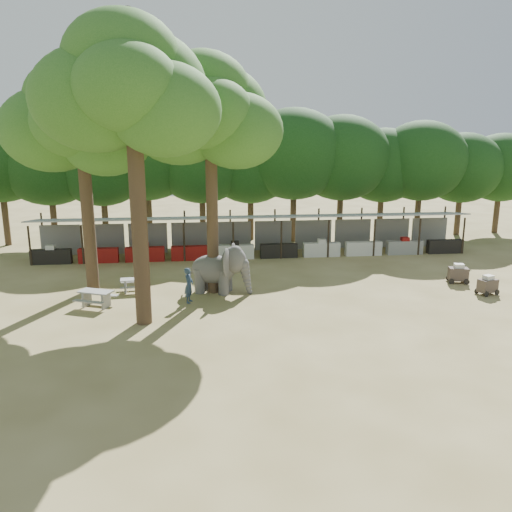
{
  "coord_description": "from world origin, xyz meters",
  "views": [
    {
      "loc": [
        -3.71,
        -17.83,
        7.36
      ],
      "look_at": [
        -1.0,
        5.0,
        2.0
      ],
      "focal_mm": 35.0,
      "sensor_mm": 36.0,
      "label": 1
    }
  ],
  "objects": [
    {
      "name": "ground",
      "position": [
        0.0,
        0.0,
        0.0
      ],
      "size": [
        100.0,
        100.0,
        0.0
      ],
      "primitive_type": "plane",
      "color": "brown",
      "rests_on": "ground"
    },
    {
      "name": "vendor_stalls",
      "position": [
        -0.0,
        13.84,
        1.18
      ],
      "size": [
        28.0,
        2.99,
        2.8
      ],
      "color": "gray",
      "rests_on": "ground"
    },
    {
      "name": "yard_tree_left",
      "position": [
        -9.13,
        7.19,
        8.2
      ],
      "size": [
        7.1,
        6.9,
        11.02
      ],
      "color": "#332316",
      "rests_on": "ground"
    },
    {
      "name": "yard_tree_center",
      "position": [
        -6.13,
        2.19,
        9.21
      ],
      "size": [
        7.1,
        6.9,
        12.04
      ],
      "color": "#332316",
      "rests_on": "ground"
    },
    {
      "name": "yard_tree_back",
      "position": [
        -3.13,
        6.19,
        8.54
      ],
      "size": [
        7.1,
        6.9,
        11.36
      ],
      "color": "#332316",
      "rests_on": "ground"
    },
    {
      "name": "backdrop_trees",
      "position": [
        0.0,
        19.0,
        5.51
      ],
      "size": [
        46.46,
        5.95,
        8.33
      ],
      "color": "#332316",
      "rests_on": "ground"
    },
    {
      "name": "elephant",
      "position": [
        -2.65,
        5.9,
        1.19
      ],
      "size": [
        3.21,
        2.4,
        2.38
      ],
      "rotation": [
        0.0,
        0.0,
        -0.32
      ],
      "color": "#484646",
      "rests_on": "ground"
    },
    {
      "name": "handler",
      "position": [
        -4.19,
        4.46,
        0.83
      ],
      "size": [
        0.54,
        0.68,
        1.65
      ],
      "primitive_type": "imported",
      "rotation": [
        0.0,
        0.0,
        1.31
      ],
      "color": "#26384C",
      "rests_on": "ground"
    },
    {
      "name": "picnic_table_near",
      "position": [
        -8.34,
        4.3,
        0.49
      ],
      "size": [
        1.92,
        1.85,
        0.75
      ],
      "rotation": [
        0.0,
        0.0,
        -0.41
      ],
      "color": "gray",
      "rests_on": "ground"
    },
    {
      "name": "picnic_table_far",
      "position": [
        -6.9,
        6.46,
        0.44
      ],
      "size": [
        1.44,
        1.32,
        0.67
      ],
      "rotation": [
        0.0,
        0.0,
        0.09
      ],
      "color": "gray",
      "rests_on": "ground"
    },
    {
      "name": "cart_front",
      "position": [
        10.25,
        3.98,
        0.48
      ],
      "size": [
        1.14,
        0.92,
        0.97
      ],
      "rotation": [
        0.0,
        0.0,
        0.32
      ],
      "color": "#3C302B",
      "rests_on": "ground"
    },
    {
      "name": "cart_back",
      "position": [
        9.86,
        6.09,
        0.51
      ],
      "size": [
        1.19,
        0.93,
        1.03
      ],
      "rotation": [
        0.0,
        0.0,
        -0.25
      ],
      "color": "#3C302B",
      "rests_on": "ground"
    }
  ]
}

